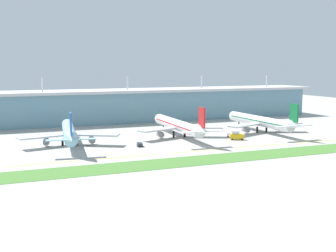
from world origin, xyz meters
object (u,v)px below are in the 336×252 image
object	(u,v)px
fuel_truck	(237,136)
pushback_tug	(140,144)
airliner_near	(69,132)
baggage_cart	(231,135)
airliner_middle	(178,125)
airliner_far	(261,121)

from	to	relation	value
fuel_truck	pushback_tug	bearing A→B (deg)	178.80
airliner_near	fuel_truck	world-z (taller)	airliner_near
airliner_near	fuel_truck	xyz separation A→B (m)	(83.63, -17.75, -4.19)
pushback_tug	airliner_near	bearing A→B (deg)	151.37
airliner_near	baggage_cart	bearing A→B (deg)	-6.54
airliner_near	airliner_middle	bearing A→B (deg)	2.06
fuel_truck	pushback_tug	size ratio (longest dim) A/B	1.58
fuel_truck	baggage_cart	world-z (taller)	fuel_truck
airliner_near	airliner_far	world-z (taller)	same
airliner_near	baggage_cart	world-z (taller)	airliner_near
airliner_far	pushback_tug	world-z (taller)	airliner_far
fuel_truck	pushback_tug	distance (m)	53.18
airliner_far	fuel_truck	world-z (taller)	airliner_far
airliner_far	baggage_cart	size ratio (longest dim) A/B	18.37
airliner_near	pushback_tug	size ratio (longest dim) A/B	13.89
airliner_middle	baggage_cart	world-z (taller)	airliner_middle
airliner_far	fuel_truck	size ratio (longest dim) A/B	9.06
fuel_truck	airliner_near	bearing A→B (deg)	168.02
airliner_far	pushback_tug	bearing A→B (deg)	-168.21
airliner_middle	fuel_truck	xyz separation A→B (m)	(24.55, -19.87, -4.20)
airliner_middle	pushback_tug	distance (m)	34.62
airliner_near	fuel_truck	bearing A→B (deg)	-11.98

